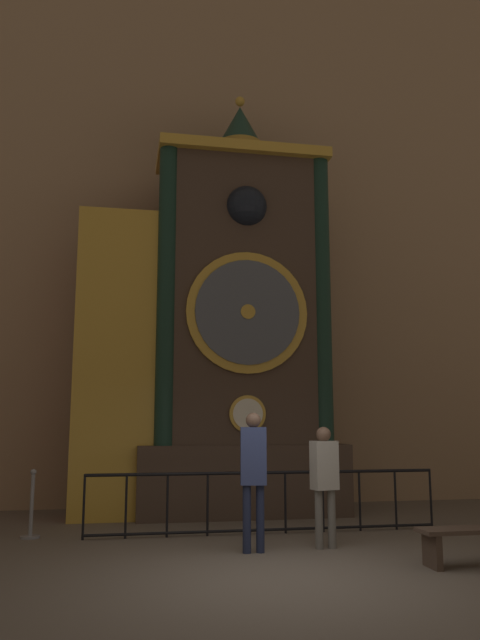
{
  "coord_description": "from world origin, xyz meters",
  "views": [
    {
      "loc": [
        -1.8,
        -6.93,
        1.69
      ],
      "look_at": [
        0.41,
        4.81,
        3.64
      ],
      "focal_mm": 35.0,
      "sensor_mm": 36.0,
      "label": 1
    }
  ],
  "objects_px": {
    "clock_tower": "(215,332)",
    "visitor_near": "(253,467)",
    "visitor_bench": "(473,539)",
    "stanchion_post": "(31,516)",
    "visitor_far": "(324,475)"
  },
  "relations": [
    {
      "from": "clock_tower",
      "to": "visitor_bench",
      "type": "height_order",
      "value": "clock_tower"
    },
    {
      "from": "visitor_bench",
      "to": "visitor_near",
      "type": "bearing_deg",
      "value": 152.95
    },
    {
      "from": "stanchion_post",
      "to": "visitor_bench",
      "type": "xyz_separation_m",
      "value": [
        5.42,
        -2.85,
        -0.01
      ]
    },
    {
      "from": "clock_tower",
      "to": "visitor_bench",
      "type": "bearing_deg",
      "value": -62.22
    },
    {
      "from": "visitor_far",
      "to": "stanchion_post",
      "type": "xyz_separation_m",
      "value": [
        -4.03,
        1.53,
        -0.65
      ]
    },
    {
      "from": "stanchion_post",
      "to": "visitor_bench",
      "type": "height_order",
      "value": "stanchion_post"
    },
    {
      "from": "clock_tower",
      "to": "visitor_near",
      "type": "distance_m",
      "value": 4.1
    },
    {
      "from": "clock_tower",
      "to": "visitor_near",
      "type": "xyz_separation_m",
      "value": [
        0.03,
        -3.39,
        -2.31
      ]
    },
    {
      "from": "clock_tower",
      "to": "stanchion_post",
      "type": "bearing_deg",
      "value": -149.36
    },
    {
      "from": "visitor_near",
      "to": "visitor_bench",
      "type": "bearing_deg",
      "value": -18.24
    },
    {
      "from": "visitor_near",
      "to": "visitor_far",
      "type": "bearing_deg",
      "value": 13.99
    },
    {
      "from": "clock_tower",
      "to": "visitor_near",
      "type": "bearing_deg",
      "value": -89.49
    },
    {
      "from": "stanchion_post",
      "to": "visitor_near",
      "type": "bearing_deg",
      "value": -28.38
    },
    {
      "from": "clock_tower",
      "to": "stanchion_post",
      "type": "xyz_separation_m",
      "value": [
        -2.98,
        -1.77,
        -3.08
      ]
    },
    {
      "from": "visitor_far",
      "to": "visitor_near",
      "type": "bearing_deg",
      "value": 173.58
    }
  ]
}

